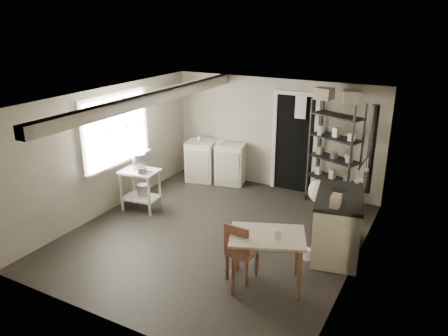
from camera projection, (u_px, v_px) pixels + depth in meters
The scene contains 31 objects.
floor at pixel (216, 235), 7.35m from camera, with size 5.00×5.00×0.00m, color black.
ceiling at pixel (215, 99), 6.57m from camera, with size 5.00×5.00×0.00m, color silver.
wall_back at pixel (274, 134), 9.03m from camera, with size 4.50×0.02×2.30m, color #A09888.
wall_front at pixel (106, 238), 4.89m from camera, with size 4.50×0.02×2.30m, color #A09888.
wall_left at pixel (108, 151), 7.97m from camera, with size 0.02×5.00×2.30m, color #A09888.
wall_right at pixel (358, 197), 5.96m from camera, with size 0.02×5.00×2.30m, color #A09888.
window at pixel (115, 130), 8.00m from camera, with size 0.12×1.76×1.28m, color beige, non-canonical shape.
doorway at pixel (294, 144), 8.86m from camera, with size 0.96×0.10×2.08m, color beige, non-canonical shape.
ceiling_beam at pixel (151, 99), 7.14m from camera, with size 0.18×5.00×0.18m, color beige, non-canonical shape.
wallpaper_panel at pixel (358, 197), 5.96m from camera, with size 0.01×5.00×2.30m, color beige, non-canonical shape.
utensil_rail at pixel (366, 157), 6.34m from camera, with size 0.06×1.20×0.44m, color #AAAAAC, non-canonical shape.
prep_table at pixel (141, 190), 8.16m from camera, with size 0.69×0.49×0.78m, color beige, non-canonical shape.
stockpot at pixel (139, 161), 8.09m from camera, with size 0.25×0.25×0.27m, color #AAAAAC.
saucepan at pixel (142, 170), 7.86m from camera, with size 0.17×0.17×0.09m, color #AAAAAC.
bucket at pixel (142, 190), 8.19m from camera, with size 0.20×0.20×0.22m, color #AAAAAC.
base_cabinets at pixel (216, 161), 9.54m from camera, with size 1.35×0.58×0.89m, color beige, non-canonical shape.
mixing_bowl at pixel (219, 141), 9.28m from camera, with size 0.31×0.31×0.08m, color white.
counter_cup at pixel (199, 137), 9.47m from camera, with size 0.13×0.13×0.10m, color white.
shelf_rack at pixel (334, 158), 8.17m from camera, with size 0.97×0.38×2.04m, color black, non-canonical shape.
shelf_jar at pixel (319, 136), 8.15m from camera, with size 0.08×0.08×0.17m, color white.
storage_box_a at pixel (324, 101), 7.92m from camera, with size 0.30×0.27×0.21m, color #BCAE97.
storage_box_b at pixel (351, 105), 7.69m from camera, with size 0.31×0.28×0.20m, color #BCAE97.
stove at pixel (337, 227), 6.67m from camera, with size 0.68×1.23×0.96m, color beige, non-canonical shape.
stovepipe at pixel (371, 150), 6.53m from camera, with size 0.11×0.11×1.41m, color black, non-canonical shape.
side_ledge at pixel (332, 239), 6.33m from camera, with size 0.53×0.28×0.81m, color beige, non-canonical shape.
oats_box at pixel (335, 204), 6.10m from camera, with size 0.13×0.22×0.33m, color #BCAE97.
work_table at pixel (267, 260), 5.90m from camera, with size 0.99×0.70×0.75m, color beige, non-canonical shape.
table_cup at pixel (277, 235), 5.65m from camera, with size 0.11×0.11×0.10m, color white.
chair at pixel (242, 247), 6.01m from camera, with size 0.36×0.38×0.87m, color brown, non-canonical shape.
flour_sack at pixel (318, 191), 8.51m from camera, with size 0.40×0.34×0.48m, color white.
floor_crock at pixel (307, 255), 6.60m from camera, with size 0.13×0.13×0.17m, color white.
Camera 1 is at (3.23, -5.69, 3.54)m, focal length 35.00 mm.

